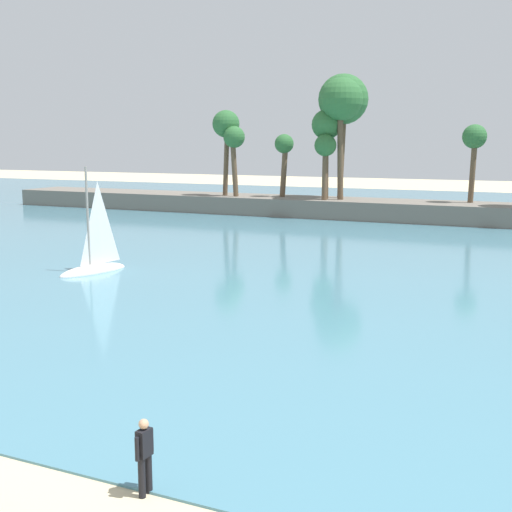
{
  "coord_description": "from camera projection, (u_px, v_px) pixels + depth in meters",
  "views": [
    {
      "loc": [
        10.26,
        -2.83,
        7.21
      ],
      "look_at": [
        2.4,
        14.47,
        3.93
      ],
      "focal_mm": 46.44,
      "sensor_mm": 36.0,
      "label": 1
    }
  ],
  "objects": [
    {
      "name": "sea",
      "position": [
        420.0,
        229.0,
        55.71
      ],
      "size": [
        220.0,
        90.89,
        0.06
      ],
      "primitive_type": "cube",
      "color": "teal",
      "rests_on": "ground"
    },
    {
      "name": "person_at_waterline",
      "position": [
        145.0,
        455.0,
        13.55
      ],
      "size": [
        0.23,
        0.55,
        1.67
      ],
      "color": "black",
      "rests_on": "ground"
    },
    {
      "name": "palm_headland",
      "position": [
        461.0,
        178.0,
        58.99
      ],
      "size": [
        92.14,
        6.71,
        13.7
      ],
      "color": "slate",
      "rests_on": "ground"
    },
    {
      "name": "sailboat_near_shore",
      "position": [
        94.0,
        262.0,
        36.93
      ],
      "size": [
        2.39,
        4.52,
        6.28
      ],
      "color": "white",
      "rests_on": "sea"
    }
  ]
}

